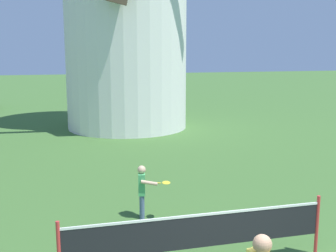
{
  "coord_description": "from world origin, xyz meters",
  "views": [
    {
      "loc": [
        -2.54,
        -4.43,
        3.64
      ],
      "look_at": [
        -0.44,
        3.72,
        2.1
      ],
      "focal_mm": 44.93,
      "sensor_mm": 36.0,
      "label": 1
    }
  ],
  "objects": [
    {
      "name": "tennis_net",
      "position": [
        -0.44,
        1.72,
        0.68
      ],
      "size": [
        4.52,
        0.06,
        1.1
      ],
      "color": "red",
      "rests_on": "ground_plane"
    },
    {
      "name": "player_far",
      "position": [
        -0.9,
        4.14,
        0.67
      ],
      "size": [
        0.69,
        0.59,
        1.18
      ],
      "color": "slate",
      "rests_on": "ground_plane"
    }
  ]
}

